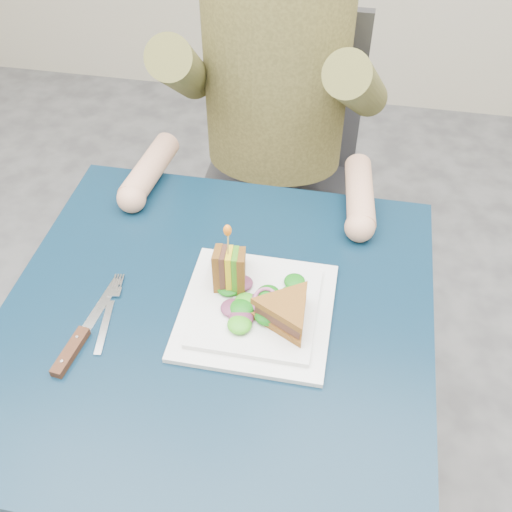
% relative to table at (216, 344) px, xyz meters
% --- Properties ---
extents(ground, '(4.00, 4.00, 0.00)m').
position_rel_table_xyz_m(ground, '(0.00, 0.00, -0.65)').
color(ground, '#515153').
rests_on(ground, ground).
extents(table, '(0.75, 0.75, 0.73)m').
position_rel_table_xyz_m(table, '(0.00, 0.00, 0.00)').
color(table, black).
rests_on(table, ground).
extents(chair, '(0.42, 0.40, 0.93)m').
position_rel_table_xyz_m(chair, '(0.00, 0.74, -0.11)').
color(chair, '#47474C').
rests_on(chair, ground).
extents(diner, '(0.54, 0.59, 0.74)m').
position_rel_table_xyz_m(diner, '(-0.00, 0.62, 0.26)').
color(diner, brown).
rests_on(diner, chair).
extents(plate, '(0.26, 0.26, 0.02)m').
position_rel_table_xyz_m(plate, '(0.07, 0.02, 0.09)').
color(plate, white).
rests_on(plate, table).
extents(sandwich_flat, '(0.16, 0.16, 0.05)m').
position_rel_table_xyz_m(sandwich_flat, '(0.13, -0.00, 0.12)').
color(sandwich_flat, brown).
rests_on(sandwich_flat, plate).
extents(sandwich_upright, '(0.08, 0.12, 0.12)m').
position_rel_table_xyz_m(sandwich_upright, '(0.01, 0.07, 0.13)').
color(sandwich_upright, brown).
rests_on(sandwich_upright, plate).
extents(fork, '(0.04, 0.18, 0.01)m').
position_rel_table_xyz_m(fork, '(-0.18, -0.03, 0.08)').
color(fork, silver).
rests_on(fork, table).
extents(knife, '(0.04, 0.22, 0.02)m').
position_rel_table_xyz_m(knife, '(-0.21, -0.10, 0.09)').
color(knife, silver).
rests_on(knife, table).
extents(toothpick, '(0.01, 0.01, 0.06)m').
position_rel_table_xyz_m(toothpick, '(0.01, 0.07, 0.20)').
color(toothpick, tan).
rests_on(toothpick, sandwich_upright).
extents(toothpick_frill, '(0.01, 0.01, 0.02)m').
position_rel_table_xyz_m(toothpick_frill, '(0.01, 0.07, 0.23)').
color(toothpick_frill, orange).
rests_on(toothpick_frill, sandwich_upright).
extents(lettuce_spill, '(0.15, 0.13, 0.02)m').
position_rel_table_xyz_m(lettuce_spill, '(0.08, 0.03, 0.11)').
color(lettuce_spill, '#337A14').
rests_on(lettuce_spill, plate).
extents(onion_ring, '(0.04, 0.04, 0.02)m').
position_rel_table_xyz_m(onion_ring, '(0.09, 0.03, 0.11)').
color(onion_ring, '#9E4C7A').
rests_on(onion_ring, plate).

